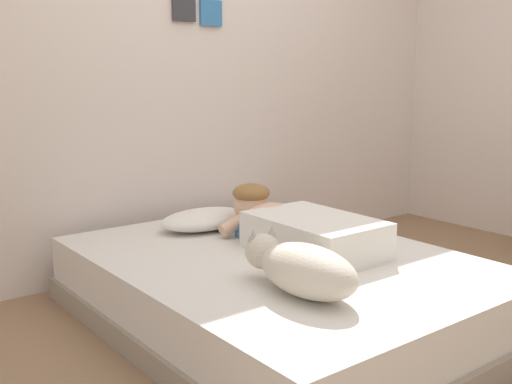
{
  "coord_description": "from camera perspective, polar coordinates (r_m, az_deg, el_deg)",
  "views": [
    {
      "loc": [
        -2.06,
        -1.79,
        1.19
      ],
      "look_at": [
        -0.16,
        0.66,
        0.58
      ],
      "focal_mm": 43.05,
      "sensor_mm": 36.0,
      "label": 1
    }
  ],
  "objects": [
    {
      "name": "back_wall",
      "position": [
        3.88,
        -5.88,
        11.96
      ],
      "size": [
        4.19,
        0.12,
        2.5
      ],
      "color": "silver",
      "rests_on": "ground"
    },
    {
      "name": "coffee_cup",
      "position": [
        3.25,
        -1.16,
        -3.52
      ],
      "size": [
        0.12,
        0.09,
        0.07
      ],
      "color": "teal",
      "rests_on": "bed"
    },
    {
      "name": "cell_phone",
      "position": [
        3.12,
        5.64,
        -4.81
      ],
      "size": [
        0.07,
        0.14,
        0.01
      ],
      "primitive_type": "cube",
      "color": "black",
      "rests_on": "bed"
    },
    {
      "name": "person_lying",
      "position": [
        3.04,
        3.68,
        -3.23
      ],
      "size": [
        0.43,
        0.92,
        0.27
      ],
      "color": "silver",
      "rests_on": "bed"
    },
    {
      "name": "dog",
      "position": [
        2.42,
        4.26,
        -7.05
      ],
      "size": [
        0.26,
        0.57,
        0.21
      ],
      "color": "beige",
      "rests_on": "bed"
    },
    {
      "name": "pillow",
      "position": [
        3.41,
        -4.81,
        -2.53
      ],
      "size": [
        0.52,
        0.32,
        0.11
      ],
      "primitive_type": "ellipsoid",
      "color": "white",
      "rests_on": "bed"
    },
    {
      "name": "bed",
      "position": [
        2.97,
        2.09,
        -9.06
      ],
      "size": [
        1.52,
        2.03,
        0.33
      ],
      "color": "gray",
      "rests_on": "ground"
    },
    {
      "name": "ground_plane",
      "position": [
        2.97,
        10.58,
        -12.65
      ],
      "size": [
        12.39,
        12.39,
        0.0
      ],
      "primitive_type": "plane",
      "color": "#8C6B4C"
    }
  ]
}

